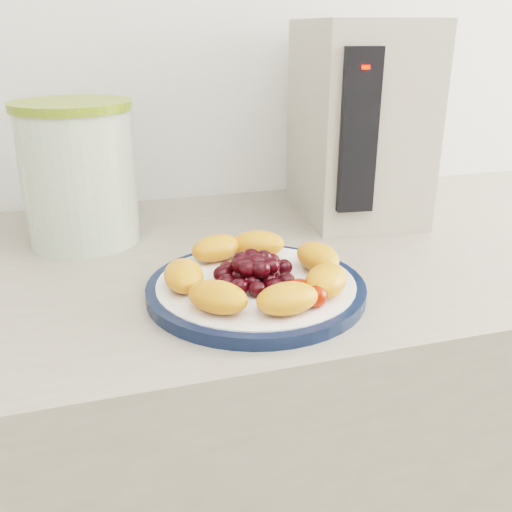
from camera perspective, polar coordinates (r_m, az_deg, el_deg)
name	(u,v)px	position (r m, az deg, el deg)	size (l,w,h in m)	color
counter	(275,487)	(1.08, 1.93, -22.12)	(3.50, 0.60, 0.90)	gray
cabinet_face	(275,501)	(1.10, 1.91, -23.25)	(3.48, 0.58, 0.84)	#9D755C
plate_rim	(256,289)	(0.68, 0.00, -3.32)	(0.26, 0.26, 0.01)	#0F1B35
plate_face	(256,288)	(0.68, 0.00, -3.24)	(0.24, 0.24, 0.02)	white
canister	(79,178)	(0.87, -17.25, 7.50)	(0.16, 0.16, 0.19)	#2C580F
canister_lid	(71,105)	(0.85, -18.03, 14.14)	(0.17, 0.17, 0.01)	olive
appliance_body	(357,121)	(0.97, 10.11, 13.14)	(0.18, 0.25, 0.31)	#AEA595
appliance_panel	(359,133)	(0.84, 10.22, 12.06)	(0.05, 0.02, 0.23)	black
appliance_led	(366,67)	(0.82, 10.90, 18.05)	(0.01, 0.01, 0.01)	#FF0C05
fruit_plate	(260,271)	(0.67, 0.38, -1.49)	(0.22, 0.22, 0.04)	orange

